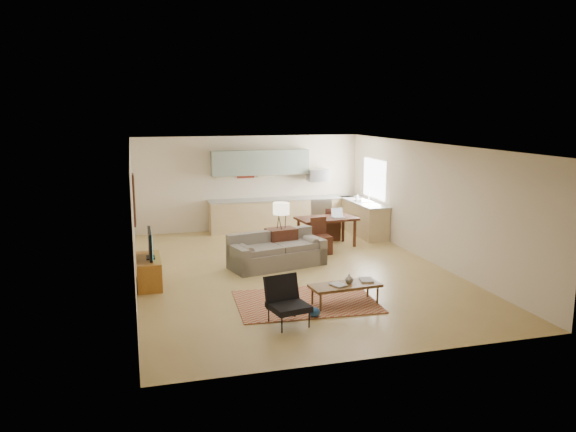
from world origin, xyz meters
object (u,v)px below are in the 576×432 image
object	(u,v)px
armchair	(289,302)
dining_table	(326,232)
console_table	(281,245)
sofa	(277,250)
tv_credenza	(149,271)
coffee_table	(345,294)

from	to	relation	value
armchair	dining_table	size ratio (longest dim) A/B	0.53
console_table	dining_table	distance (m)	1.82
sofa	dining_table	bearing A→B (deg)	28.04
dining_table	tv_credenza	bearing A→B (deg)	-161.29
tv_credenza	dining_table	world-z (taller)	dining_table
sofa	console_table	size ratio (longest dim) A/B	2.85
coffee_table	tv_credenza	size ratio (longest dim) A/B	1.06
sofa	coffee_table	distance (m)	2.78
console_table	dining_table	world-z (taller)	console_table
sofa	console_table	xyz separation A→B (m)	(0.20, 0.42, 0.00)
tv_credenza	dining_table	xyz separation A→B (m)	(4.46, 2.10, 0.10)
tv_credenza	sofa	bearing A→B (deg)	12.27
coffee_table	console_table	bearing A→B (deg)	91.28
armchair	console_table	distance (m)	3.91
armchair	console_table	size ratio (longest dim) A/B	1.01
tv_credenza	coffee_table	bearing A→B (deg)	-32.46
sofa	tv_credenza	world-z (taller)	sofa
coffee_table	armchair	bearing A→B (deg)	-156.48
sofa	coffee_table	size ratio (longest dim) A/B	1.72
sofa	console_table	world-z (taller)	console_table
armchair	dining_table	distance (m)	5.43
console_table	armchair	bearing A→B (deg)	-114.29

